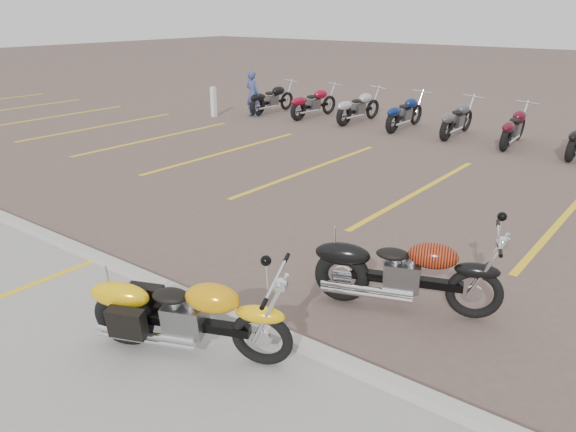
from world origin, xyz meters
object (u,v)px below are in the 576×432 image
flame_cruiser (402,275)px  person_a (253,94)px  yellow_cruiser (187,316)px  bollard (214,102)px

flame_cruiser → person_a: (-10.03, 8.78, 0.30)m
flame_cruiser → person_a: size_ratio=1.43×
yellow_cruiser → flame_cruiser: bearing=36.2°
yellow_cruiser → bollard: size_ratio=2.12×
yellow_cruiser → person_a: person_a is taller
yellow_cruiser → bollard: (-9.73, 10.21, 0.04)m
flame_cruiser → person_a: bearing=118.3°
yellow_cruiser → flame_cruiser: flame_cruiser is taller
flame_cruiser → bollard: bearing=123.8°
flame_cruiser → bollard: (-11.08, 7.96, 0.04)m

